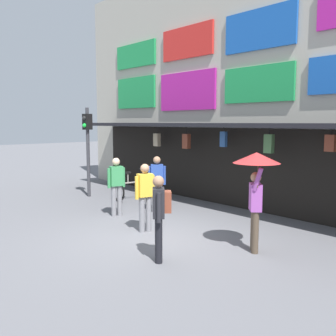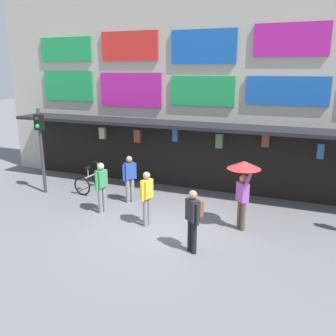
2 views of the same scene
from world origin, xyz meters
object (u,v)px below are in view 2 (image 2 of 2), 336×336
object	(u,v)px
traffic_light_near	(40,137)
pedestrian_in_red	(147,196)
pedestrian_in_white	(130,176)
pedestrian_with_umbrella	(243,176)
pedestrian_in_yellow	(193,216)
bicycle_parked	(91,181)
pedestrian_in_blue	(102,185)

from	to	relation	value
traffic_light_near	pedestrian_in_red	size ratio (longest dim) A/B	1.90
traffic_light_near	pedestrian_in_red	distance (m)	5.20
pedestrian_in_white	pedestrian_with_umbrella	distance (m)	4.21
traffic_light_near	pedestrian_in_yellow	distance (m)	7.17
bicycle_parked	pedestrian_with_umbrella	distance (m)	6.30
traffic_light_near	pedestrian_with_umbrella	size ratio (longest dim) A/B	1.54
pedestrian_in_blue	pedestrian_in_yellow	bearing A→B (deg)	-21.76
pedestrian_in_white	pedestrian_in_yellow	xyz separation A→B (m)	(3.18, -2.61, 0.04)
traffic_light_near	bicycle_parked	distance (m)	2.47
bicycle_parked	pedestrian_with_umbrella	size ratio (longest dim) A/B	0.58
traffic_light_near	pedestrian_in_red	xyz separation A→B (m)	(4.90, -1.26, -1.19)
pedestrian_in_yellow	pedestrian_in_white	bearing A→B (deg)	140.66
pedestrian_in_blue	pedestrian_with_umbrella	bearing A→B (deg)	4.96
pedestrian_in_red	pedestrian_in_white	distance (m)	2.09
pedestrian_in_red	pedestrian_with_umbrella	size ratio (longest dim) A/B	0.81
pedestrian_with_umbrella	pedestrian_in_blue	xyz separation A→B (m)	(-4.48, -0.39, -0.69)
traffic_light_near	pedestrian_in_blue	bearing A→B (deg)	-15.91
pedestrian_in_yellow	pedestrian_in_red	bearing A→B (deg)	149.49
pedestrian_in_red	pedestrian_in_yellow	bearing A→B (deg)	-30.51
bicycle_parked	pedestrian_in_red	xyz separation A→B (m)	(3.35, -2.08, 0.55)
pedestrian_with_umbrella	traffic_light_near	bearing A→B (deg)	176.26
pedestrian_in_blue	bicycle_parked	bearing A→B (deg)	132.43
bicycle_parked	pedestrian_in_white	size ratio (longest dim) A/B	0.71
traffic_light_near	pedestrian_in_white	xyz separation A→B (m)	(3.51, 0.29, -1.19)
pedestrian_in_red	pedestrian_with_umbrella	bearing A→B (deg)	15.93
pedestrian_in_red	pedestrian_in_blue	bearing A→B (deg)	168.16
pedestrian_in_white	pedestrian_with_umbrella	bearing A→B (deg)	-10.95
pedestrian_in_red	pedestrian_in_blue	world-z (taller)	same
pedestrian_in_blue	traffic_light_near	bearing A→B (deg)	164.09
pedestrian_in_red	pedestrian_in_yellow	world-z (taller)	same
traffic_light_near	pedestrian_in_blue	xyz separation A→B (m)	(3.10, -0.88, -1.19)
bicycle_parked	pedestrian_in_white	world-z (taller)	pedestrian_in_white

